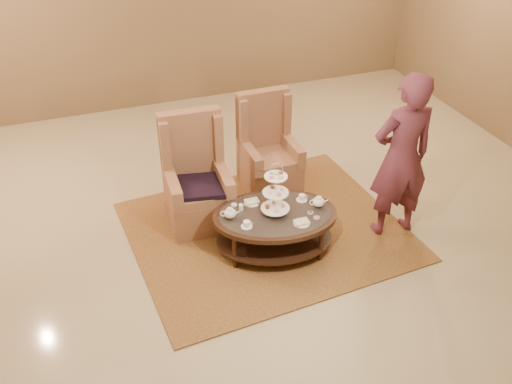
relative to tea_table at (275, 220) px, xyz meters
name	(u,v)px	position (x,y,z in m)	size (l,w,h in m)	color
ground	(262,255)	(-0.16, -0.04, -0.38)	(8.00, 8.00, 0.00)	#B9AD89
ceiling	(262,255)	(-0.16, -0.04, -0.38)	(8.00, 8.00, 0.02)	beige
rug	(267,231)	(0.04, 0.31, -0.38)	(3.02, 2.58, 0.02)	olive
tea_table	(275,220)	(0.00, 0.00, 0.00)	(1.42, 1.11, 1.06)	black
armchair_left	(197,187)	(-0.60, 0.82, 0.03)	(0.70, 0.72, 1.24)	#9B6949
armchair_right	(268,156)	(0.38, 1.21, 0.01)	(0.64, 0.66, 1.17)	#9B6949
person	(401,158)	(1.32, -0.11, 0.53)	(0.69, 0.47, 1.83)	#592634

